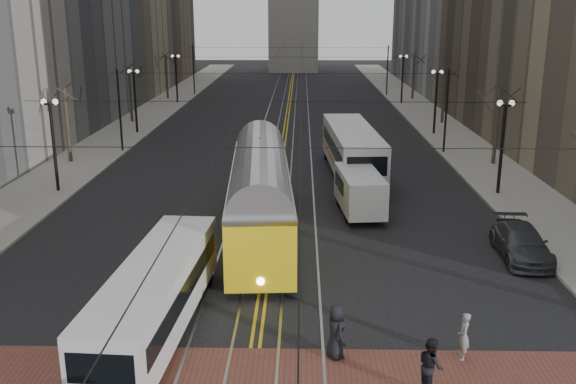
{
  "coord_description": "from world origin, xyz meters",
  "views": [
    {
      "loc": [
        1.52,
        -20.37,
        11.01
      ],
      "look_at": [
        0.93,
        7.86,
        3.0
      ],
      "focal_mm": 40.0,
      "sensor_mm": 36.0,
      "label": 1
    }
  ],
  "objects_px": {
    "pedestrian_a": "(336,332)",
    "pedestrian_c": "(431,366)",
    "cargo_van": "(360,193)",
    "sedan_parked": "(521,242)",
    "transit_bus": "(156,299)",
    "pedestrian_b": "(464,336)",
    "streetcar": "(260,202)",
    "rear_bus": "(352,152)",
    "sedan_grey": "(350,140)"
  },
  "relations": [
    {
      "from": "transit_bus",
      "to": "sedan_grey",
      "type": "relative_size",
      "value": 2.18
    },
    {
      "from": "rear_bus",
      "to": "cargo_van",
      "type": "bearing_deg",
      "value": -94.82
    },
    {
      "from": "streetcar",
      "to": "cargo_van",
      "type": "height_order",
      "value": "streetcar"
    },
    {
      "from": "cargo_van",
      "to": "sedan_parked",
      "type": "relative_size",
      "value": 1.08
    },
    {
      "from": "sedan_parked",
      "to": "pedestrian_c",
      "type": "bearing_deg",
      "value": -116.75
    },
    {
      "from": "sedan_grey",
      "to": "pedestrian_b",
      "type": "height_order",
      "value": "sedan_grey"
    },
    {
      "from": "sedan_parked",
      "to": "pedestrian_b",
      "type": "bearing_deg",
      "value": -115.13
    },
    {
      "from": "pedestrian_a",
      "to": "pedestrian_c",
      "type": "bearing_deg",
      "value": -148.7
    },
    {
      "from": "rear_bus",
      "to": "sedan_grey",
      "type": "distance_m",
      "value": 8.69
    },
    {
      "from": "rear_bus",
      "to": "streetcar",
      "type": "bearing_deg",
      "value": -117.44
    },
    {
      "from": "transit_bus",
      "to": "sedan_parked",
      "type": "relative_size",
      "value": 2.11
    },
    {
      "from": "streetcar",
      "to": "pedestrian_a",
      "type": "height_order",
      "value": "streetcar"
    },
    {
      "from": "rear_bus",
      "to": "sedan_grey",
      "type": "xyz_separation_m",
      "value": [
        0.49,
        8.63,
        -0.84
      ]
    },
    {
      "from": "pedestrian_a",
      "to": "pedestrian_b",
      "type": "height_order",
      "value": "pedestrian_a"
    },
    {
      "from": "sedan_grey",
      "to": "pedestrian_a",
      "type": "bearing_deg",
      "value": -93.11
    },
    {
      "from": "sedan_grey",
      "to": "sedan_parked",
      "type": "relative_size",
      "value": 0.97
    },
    {
      "from": "rear_bus",
      "to": "sedan_parked",
      "type": "xyz_separation_m",
      "value": [
        6.67,
        -14.97,
        -0.94
      ]
    },
    {
      "from": "transit_bus",
      "to": "pedestrian_b",
      "type": "bearing_deg",
      "value": -4.74
    },
    {
      "from": "cargo_van",
      "to": "pedestrian_b",
      "type": "bearing_deg",
      "value": -87.92
    },
    {
      "from": "rear_bus",
      "to": "cargo_van",
      "type": "xyz_separation_m",
      "value": [
        -0.21,
        -8.51,
        -0.47
      ]
    },
    {
      "from": "transit_bus",
      "to": "sedan_grey",
      "type": "xyz_separation_m",
      "value": [
        8.99,
        31.17,
        -0.5
      ]
    },
    {
      "from": "transit_bus",
      "to": "pedestrian_c",
      "type": "distance_m",
      "value": 9.56
    },
    {
      "from": "sedan_grey",
      "to": "pedestrian_b",
      "type": "bearing_deg",
      "value": -85.81
    },
    {
      "from": "streetcar",
      "to": "pedestrian_b",
      "type": "distance_m",
      "value": 13.85
    },
    {
      "from": "sedan_parked",
      "to": "pedestrian_b",
      "type": "distance_m",
      "value": 10.27
    },
    {
      "from": "transit_bus",
      "to": "rear_bus",
      "type": "relative_size",
      "value": 0.83
    },
    {
      "from": "cargo_van",
      "to": "sedan_grey",
      "type": "height_order",
      "value": "cargo_van"
    },
    {
      "from": "transit_bus",
      "to": "streetcar",
      "type": "height_order",
      "value": "streetcar"
    },
    {
      "from": "streetcar",
      "to": "pedestrian_a",
      "type": "bearing_deg",
      "value": -78.34
    },
    {
      "from": "streetcar",
      "to": "cargo_van",
      "type": "bearing_deg",
      "value": 32.32
    },
    {
      "from": "transit_bus",
      "to": "sedan_grey",
      "type": "distance_m",
      "value": 32.44
    },
    {
      "from": "pedestrian_b",
      "to": "pedestrian_c",
      "type": "xyz_separation_m",
      "value": [
        -1.46,
        -1.97,
        0.09
      ]
    },
    {
      "from": "streetcar",
      "to": "sedan_grey",
      "type": "distance_m",
      "value": 21.84
    },
    {
      "from": "sedan_parked",
      "to": "transit_bus",
      "type": "bearing_deg",
      "value": -150.6
    },
    {
      "from": "streetcar",
      "to": "pedestrian_b",
      "type": "bearing_deg",
      "value": -61.41
    },
    {
      "from": "streetcar",
      "to": "pedestrian_b",
      "type": "height_order",
      "value": "streetcar"
    },
    {
      "from": "rear_bus",
      "to": "sedan_grey",
      "type": "height_order",
      "value": "rear_bus"
    },
    {
      "from": "transit_bus",
      "to": "pedestrian_b",
      "type": "distance_m",
      "value": 10.47
    },
    {
      "from": "streetcar",
      "to": "rear_bus",
      "type": "relative_size",
      "value": 1.19
    },
    {
      "from": "cargo_van",
      "to": "sedan_grey",
      "type": "distance_m",
      "value": 17.17
    },
    {
      "from": "sedan_grey",
      "to": "pedestrian_b",
      "type": "distance_m",
      "value": 32.7
    },
    {
      "from": "pedestrian_c",
      "to": "pedestrian_b",
      "type": "bearing_deg",
      "value": -51.81
    },
    {
      "from": "transit_bus",
      "to": "rear_bus",
      "type": "distance_m",
      "value": 24.09
    },
    {
      "from": "transit_bus",
      "to": "streetcar",
      "type": "distance_m",
      "value": 10.64
    },
    {
      "from": "cargo_van",
      "to": "pedestrian_c",
      "type": "xyz_separation_m",
      "value": [
        0.6,
        -17.49,
        -0.29
      ]
    },
    {
      "from": "streetcar",
      "to": "sedan_grey",
      "type": "bearing_deg",
      "value": 70.51
    },
    {
      "from": "pedestrian_a",
      "to": "streetcar",
      "type": "bearing_deg",
      "value": -7.43
    },
    {
      "from": "pedestrian_c",
      "to": "streetcar",
      "type": "bearing_deg",
      "value": 7.97
    },
    {
      "from": "transit_bus",
      "to": "pedestrian_a",
      "type": "relative_size",
      "value": 5.74
    },
    {
      "from": "transit_bus",
      "to": "rear_bus",
      "type": "xyz_separation_m",
      "value": [
        8.5,
        22.54,
        0.35
      ]
    }
  ]
}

